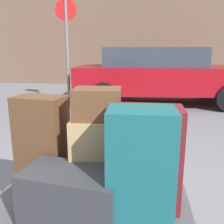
% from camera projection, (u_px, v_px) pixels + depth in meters
% --- Properties ---
extents(luggage_cart, '(1.33, 0.74, 0.34)m').
position_uv_depth(luggage_cart, '(88.00, 217.00, 1.64)').
color(luggage_cart, '#4C4C51').
rests_on(luggage_cart, ground_plane).
extents(suitcase_tan_front_left, '(0.37, 0.31, 0.57)m').
position_uv_depth(suitcase_tan_front_left, '(98.00, 160.00, 1.65)').
color(suitcase_tan_front_left, '#9E7F56').
rests_on(suitcase_tan_front_left, luggage_cart).
extents(duffel_bag_charcoal_front_right, '(0.60, 0.39, 0.33)m').
position_uv_depth(duffel_bag_charcoal_front_right, '(72.00, 198.00, 1.44)').
color(duffel_bag_charcoal_front_right, '#2D2D33').
rests_on(duffel_bag_charcoal_front_right, luggage_cart).
extents(suitcase_maroon_center, '(0.40, 0.28, 0.66)m').
position_uv_depth(suitcase_maroon_center, '(149.00, 157.00, 1.60)').
color(suitcase_maroon_center, maroon).
rests_on(suitcase_maroon_center, luggage_cart).
extents(suitcase_teal_rear_left, '(0.36, 0.28, 0.71)m').
position_uv_depth(suitcase_teal_rear_left, '(140.00, 173.00, 1.33)').
color(suitcase_teal_rear_left, '#144C51').
rests_on(suitcase_teal_rear_left, luggage_cart).
extents(suitcase_brown_stacked_top, '(0.37, 0.27, 0.69)m').
position_uv_depth(suitcase_brown_stacked_top, '(42.00, 145.00, 1.76)').
color(suitcase_brown_stacked_top, '#51331E').
rests_on(suitcase_brown_stacked_top, luggage_cart).
extents(duffel_bag_brown_topmost_pile, '(0.31, 0.25, 0.19)m').
position_uv_depth(duffel_bag_brown_topmost_pile, '(97.00, 104.00, 1.56)').
color(duffel_bag_brown_topmost_pile, '#51331E').
rests_on(duffel_bag_brown_topmost_pile, suitcase_tan_front_left).
extents(parked_car, '(4.40, 2.12, 1.42)m').
position_uv_depth(parked_car, '(159.00, 74.00, 6.38)').
color(parked_car, maroon).
rests_on(parked_car, ground_plane).
extents(no_parking_sign, '(0.50, 0.07, 2.52)m').
position_uv_depth(no_parking_sign, '(67.00, 42.00, 5.96)').
color(no_parking_sign, slate).
rests_on(no_parking_sign, ground_plane).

